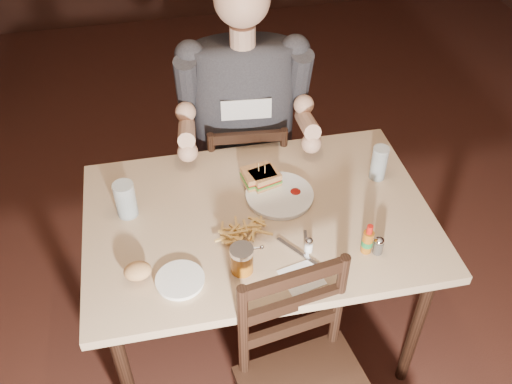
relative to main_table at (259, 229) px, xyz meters
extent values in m
plane|color=black|center=(0.04, -0.10, -0.70)|extent=(7.00, 7.00, 0.00)
cube|color=tan|center=(0.00, 0.00, 0.05)|extent=(1.33, 0.89, 0.04)
cylinder|color=black|center=(-0.58, -0.35, -0.33)|extent=(0.05, 0.05, 0.73)
cylinder|color=black|center=(-0.57, 0.36, -0.33)|extent=(0.05, 0.05, 0.73)
cylinder|color=black|center=(0.57, -0.36, -0.33)|extent=(0.05, 0.05, 0.73)
cylinder|color=black|center=(0.58, 0.35, -0.33)|extent=(0.05, 0.05, 0.73)
cylinder|color=white|center=(0.10, 0.08, 0.08)|extent=(0.26, 0.26, 0.01)
ellipsoid|color=maroon|center=(0.17, 0.08, 0.09)|extent=(0.04, 0.04, 0.01)
cylinder|color=silver|center=(-0.49, 0.12, 0.15)|extent=(0.08, 0.08, 0.15)
cylinder|color=silver|center=(0.52, 0.12, 0.15)|extent=(0.07, 0.07, 0.15)
cube|color=white|center=(0.08, -0.32, 0.07)|extent=(0.16, 0.15, 0.00)
cube|color=silver|center=(0.11, -0.23, 0.08)|extent=(0.14, 0.19, 0.01)
cube|color=silver|center=(0.14, -0.19, 0.08)|extent=(0.04, 0.14, 0.00)
cylinder|color=white|center=(-0.33, -0.26, 0.08)|extent=(0.17, 0.17, 0.01)
ellipsoid|color=tan|center=(-0.47, -0.21, 0.11)|extent=(0.10, 0.08, 0.06)
camera|label=1|loc=(-0.33, -1.51, 1.61)|focal=40.00mm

